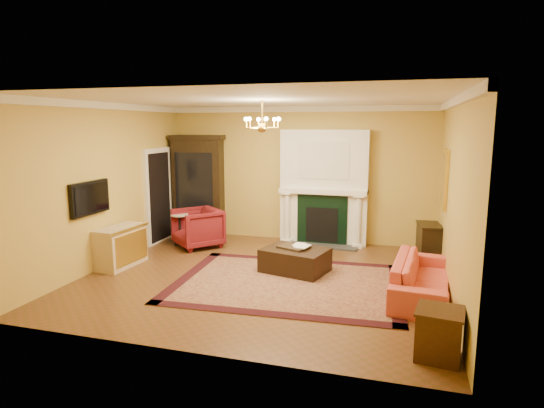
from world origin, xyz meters
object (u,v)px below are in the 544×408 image
at_px(china_cabinet, 199,188).
at_px(commode, 121,246).
at_px(wingback_armchair, 198,226).
at_px(console_table, 429,244).
at_px(pedestal_table, 180,227).
at_px(end_table, 439,335).
at_px(leather_ottoman, 295,260).
at_px(coral_sofa, 422,271).

distance_m(china_cabinet, commode, 2.74).
height_order(wingback_armchair, console_table, wingback_armchair).
distance_m(wingback_armchair, commode, 1.81).
height_order(pedestal_table, end_table, pedestal_table).
distance_m(commode, leather_ottoman, 3.25).
xyz_separation_m(pedestal_table, coral_sofa, (4.98, -1.72, -0.00)).
bearing_deg(console_table, leather_ottoman, -159.45).
relative_size(coral_sofa, end_table, 3.71).
bearing_deg(china_cabinet, console_table, -16.33).
distance_m(china_cabinet, wingback_armchair, 1.26).
bearing_deg(coral_sofa, end_table, -171.02).
height_order(china_cabinet, end_table, china_cabinet).
xyz_separation_m(china_cabinet, console_table, (5.12, -0.81, -0.77)).
bearing_deg(console_table, commode, -169.58).
bearing_deg(coral_sofa, leather_ottoman, 79.43).
height_order(wingback_armchair, pedestal_table, wingback_armchair).
bearing_deg(end_table, console_table, 89.09).
distance_m(wingback_armchair, leather_ottoman, 2.64).
bearing_deg(wingback_armchair, pedestal_table, -144.05).
bearing_deg(leather_ottoman, china_cabinet, 157.88).
bearing_deg(pedestal_table, console_table, 1.42).
height_order(pedestal_table, leather_ottoman, pedestal_table).
distance_m(wingback_armchair, pedestal_table, 0.45).
xyz_separation_m(commode, end_table, (5.45, -1.97, -0.10)).
distance_m(commode, coral_sofa, 5.33).
bearing_deg(pedestal_table, end_table, -35.50).
bearing_deg(pedestal_table, coral_sofa, -19.03).
distance_m(china_cabinet, end_table, 6.87).
xyz_separation_m(end_table, console_table, (0.06, 3.77, 0.09)).
relative_size(coral_sofa, leather_ottoman, 1.85).
xyz_separation_m(china_cabinet, pedestal_table, (-0.04, -0.94, -0.73)).
height_order(coral_sofa, leather_ottoman, coral_sofa).
relative_size(pedestal_table, commode, 0.69).
relative_size(wingback_armchair, leather_ottoman, 0.84).
height_order(commode, end_table, commode).
height_order(commode, leather_ottoman, commode).
relative_size(china_cabinet, pedestal_table, 3.30).
relative_size(china_cabinet, console_table, 3.12).
xyz_separation_m(wingback_armchair, commode, (-0.80, -1.63, -0.09)).
relative_size(wingback_armchair, end_table, 1.68).
relative_size(end_table, leather_ottoman, 0.50).
bearing_deg(end_table, commode, 160.14).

